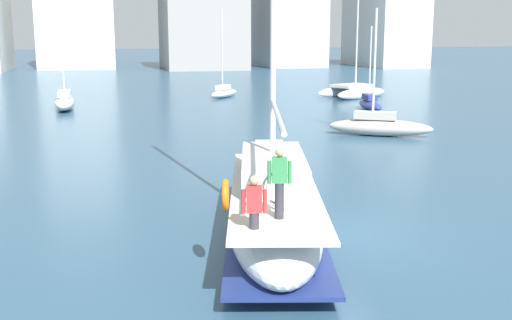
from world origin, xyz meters
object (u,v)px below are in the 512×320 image
at_px(moored_catamaran, 370,103).
at_px(moored_cutter_right, 380,125).
at_px(moored_ketch_distant, 224,92).
at_px(main_sailboat, 274,207).
at_px(moored_cutter_left, 65,101).
at_px(moored_sloop_near, 352,90).

height_order(moored_catamaran, moored_cutter_right, moored_cutter_right).
bearing_deg(moored_ketch_distant, moored_catamaran, -52.78).
bearing_deg(moored_ketch_distant, main_sailboat, -98.88).
bearing_deg(moored_catamaran, main_sailboat, -118.64).
bearing_deg(moored_catamaran, moored_cutter_left, 164.99).
relative_size(main_sailboat, moored_cutter_right, 2.06).
xyz_separation_m(moored_cutter_left, moored_cutter_right, (16.95, -16.29, -0.03)).
xyz_separation_m(moored_catamaran, moored_ketch_distant, (-8.41, 11.07, 0.03)).
height_order(moored_cutter_left, moored_cutter_right, moored_cutter_left).
distance_m(main_sailboat, moored_cutter_right, 18.36).
xyz_separation_m(main_sailboat, moored_sloop_near, (16.18, 34.21, -0.24)).
distance_m(moored_catamaran, moored_cutter_right, 11.41).
bearing_deg(moored_cutter_left, moored_ketch_distant, 23.12).
bearing_deg(moored_sloop_near, moored_cutter_left, -173.65).
height_order(main_sailboat, moored_sloop_near, main_sailboat).
distance_m(moored_catamaran, moored_cutter_left, 21.83).
relative_size(moored_sloop_near, moored_ketch_distant, 1.30).
height_order(moored_cutter_right, moored_ketch_distant, moored_ketch_distant).
xyz_separation_m(main_sailboat, moored_cutter_left, (-6.89, 31.65, -0.32)).
relative_size(main_sailboat, moored_catamaran, 2.34).
height_order(moored_sloop_near, moored_ketch_distant, moored_sloop_near).
height_order(main_sailboat, moored_ketch_distant, main_sailboat).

